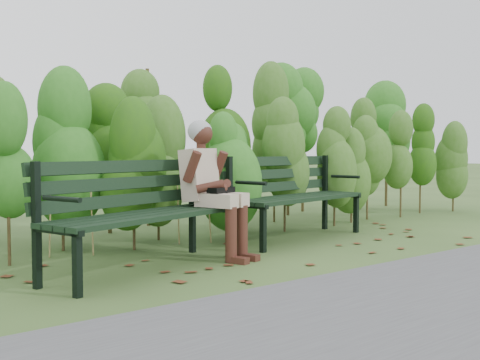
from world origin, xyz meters
TOP-DOWN VIEW (x-y plane):
  - ground at (0.00, 0.00)m, footprint 80.00×80.00m
  - footpath at (0.00, -2.20)m, footprint 60.00×2.50m
  - hedge_band at (0.00, 1.86)m, footprint 11.04×1.67m
  - leaf_litter at (-0.41, -0.16)m, footprint 5.85×2.19m
  - bench_left at (-1.22, 0.26)m, footprint 2.04×1.19m
  - bench_right at (1.06, 0.72)m, footprint 2.06×1.00m
  - seated_woman at (-0.38, 0.32)m, footprint 0.58×0.82m

SIDE VIEW (x-z plane):
  - ground at x=0.00m, z-range 0.00..0.00m
  - leaf_litter at x=-0.41m, z-range 0.00..0.01m
  - footpath at x=0.00m, z-range 0.00..0.01m
  - bench_left at x=-1.22m, z-range 0.09..1.06m
  - bench_right at x=1.06m, z-range 0.09..1.08m
  - seated_woman at x=-0.38m, z-range 0.09..1.45m
  - hedge_band at x=0.00m, z-range 0.05..2.47m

